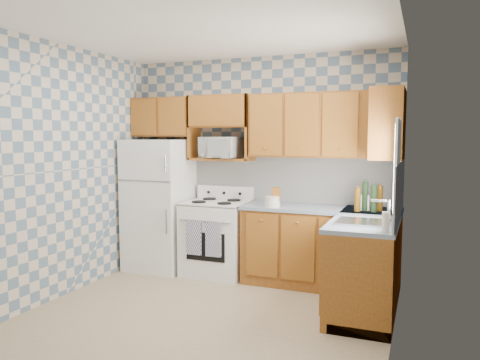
{
  "coord_description": "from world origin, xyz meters",
  "views": [
    {
      "loc": [
        1.91,
        -3.95,
        1.72
      ],
      "look_at": [
        0.05,
        0.75,
        1.25
      ],
      "focal_mm": 35.0,
      "sensor_mm": 36.0,
      "label": 1
    }
  ],
  "objects_px": {
    "microwave": "(221,148)",
    "refrigerator": "(159,205)",
    "stove_body": "(217,239)",
    "electric_kettle": "(365,202)"
  },
  "relations": [
    {
      "from": "refrigerator",
      "to": "microwave",
      "type": "height_order",
      "value": "microwave"
    },
    {
      "from": "refrigerator",
      "to": "stove_body",
      "type": "height_order",
      "value": "refrigerator"
    },
    {
      "from": "refrigerator",
      "to": "microwave",
      "type": "xyz_separation_m",
      "value": [
        0.81,
        0.14,
        0.74
      ]
    },
    {
      "from": "microwave",
      "to": "electric_kettle",
      "type": "distance_m",
      "value": 1.88
    },
    {
      "from": "refrigerator",
      "to": "microwave",
      "type": "relative_size",
      "value": 3.5
    },
    {
      "from": "refrigerator",
      "to": "electric_kettle",
      "type": "relative_size",
      "value": 10.03
    },
    {
      "from": "microwave",
      "to": "refrigerator",
      "type": "bearing_deg",
      "value": -162.51
    },
    {
      "from": "refrigerator",
      "to": "electric_kettle",
      "type": "bearing_deg",
      "value": 0.13
    },
    {
      "from": "electric_kettle",
      "to": "stove_body",
      "type": "bearing_deg",
      "value": 179.39
    },
    {
      "from": "refrigerator",
      "to": "stove_body",
      "type": "bearing_deg",
      "value": 1.78
    }
  ]
}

